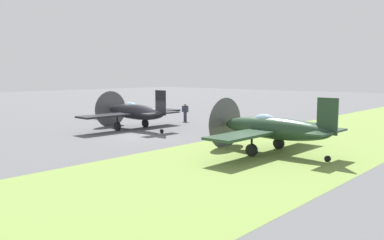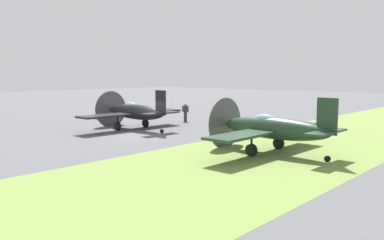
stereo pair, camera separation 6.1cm
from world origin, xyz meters
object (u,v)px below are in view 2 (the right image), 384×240
(airplane_wingman, at_px, (271,128))
(ground_crew_chief, at_px, (99,109))
(fuel_drum, at_px, (237,129))
(ground_crew_mechanic, at_px, (185,112))
(airplane_lead, at_px, (134,112))

(airplane_wingman, bearing_deg, ground_crew_chief, 80.26)
(ground_crew_chief, distance_m, fuel_drum, 16.82)
(ground_crew_chief, relative_size, ground_crew_mechanic, 1.00)
(airplane_lead, bearing_deg, ground_crew_mechanic, 6.39)
(airplane_lead, relative_size, ground_crew_mechanic, 5.47)
(airplane_lead, distance_m, ground_crew_mechanic, 6.71)
(airplane_lead, xyz_separation_m, fuel_drum, (2.87, -8.08, -0.97))
(airplane_lead, bearing_deg, fuel_drum, -68.88)
(airplane_wingman, xyz_separation_m, fuel_drum, (4.15, 5.35, -0.98))
(airplane_lead, relative_size, fuel_drum, 10.52)
(airplane_wingman, height_order, ground_crew_chief, airplane_wingman)
(airplane_lead, height_order, fuel_drum, airplane_lead)
(airplane_wingman, bearing_deg, fuel_drum, 52.63)
(ground_crew_chief, bearing_deg, fuel_drum, 123.48)
(ground_crew_chief, relative_size, fuel_drum, 1.92)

